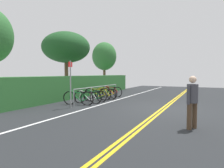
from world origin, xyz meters
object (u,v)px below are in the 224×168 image
object	(u,v)px
bicycle_2	(95,96)
tree_mid	(66,48)
bicycle_5	(108,93)
tree_far_right	(104,56)
bicycle_4	(105,94)
bicycle_0	(78,98)
bicycle_3	(97,94)
pedestrian	(192,99)
sign_post_near	(70,80)
bicycle_6	(112,92)
bicycle_1	(88,97)
bike_rack	(99,90)

from	to	relation	value
bicycle_2	tree_mid	distance (m)	5.13
tree_mid	bicycle_5	bearing A→B (deg)	-86.94
tree_far_right	bicycle_4	bearing A→B (deg)	-151.31
bicycle_0	bicycle_3	distance (m)	2.02
bicycle_5	bicycle_2	bearing A→B (deg)	-176.15
bicycle_0	bicycle_3	world-z (taller)	bicycle_3
bicycle_5	tree_far_right	bearing A→B (deg)	30.42
pedestrian	tree_mid	xyz separation A→B (m)	(5.44, 9.12, 2.68)
bicycle_2	sign_post_near	distance (m)	2.61
bicycle_4	bicycle_6	world-z (taller)	bicycle_6
bicycle_6	bicycle_2	bearing A→B (deg)	-175.38
bicycle_5	sign_post_near	xyz separation A→B (m)	(-4.36, -0.24, 1.04)
bicycle_6	sign_post_near	world-z (taller)	sign_post_near
bicycle_0	sign_post_near	size ratio (longest dim) A/B	0.77
bicycle_4	pedestrian	size ratio (longest dim) A/B	1.07
bicycle_1	bicycle_4	world-z (taller)	bicycle_4
sign_post_near	tree_mid	size ratio (longest dim) A/B	0.48
bike_rack	tree_mid	bearing A→B (deg)	71.23
bicycle_2	tree_mid	xyz separation A→B (m)	(1.78, 3.54, 3.25)
bicycle_2	bicycle_4	xyz separation A→B (m)	(1.23, -0.04, 0.02)
sign_post_near	tree_far_right	distance (m)	11.03
sign_post_near	tree_far_right	world-z (taller)	tree_far_right
bicycle_2	pedestrian	distance (m)	6.69
bike_rack	tree_far_right	bearing A→B (deg)	25.75
bicycle_0	bicycle_1	distance (m)	0.69
bicycle_0	tree_mid	world-z (taller)	tree_mid
bicycle_1	pedestrian	bearing A→B (deg)	-117.26
pedestrian	bicycle_0	bearing A→B (deg)	69.00
bike_rack	tree_far_right	size ratio (longest dim) A/B	1.05
bicycle_0	pedestrian	distance (m)	6.14
bicycle_0	pedestrian	bearing A→B (deg)	-111.00
pedestrian	sign_post_near	xyz separation A→B (m)	(1.26, 5.47, 0.46)
bicycle_1	bicycle_3	bearing A→B (deg)	6.31
bicycle_1	bicycle_5	world-z (taller)	bicycle_1
bicycle_3	bicycle_4	world-z (taller)	bicycle_3
bicycle_0	tree_far_right	xyz separation A→B (m)	(9.27, 3.43, 3.04)
tree_far_right	bicycle_3	bearing A→B (deg)	-154.74
bicycle_5	pedestrian	world-z (taller)	pedestrian
bicycle_2	bicycle_5	bearing A→B (deg)	3.85
bicycle_4	bicycle_6	bearing A→B (deg)	9.83
bicycle_2	pedestrian	world-z (taller)	pedestrian
bicycle_4	bicycle_0	bearing A→B (deg)	176.39
bicycle_0	bicycle_5	size ratio (longest dim) A/B	1.05
bicycle_3	bicycle_6	distance (m)	2.14
bike_rack	bicycle_4	size ratio (longest dim) A/B	3.00
tree_far_right	bike_rack	bearing A→B (deg)	-154.25
sign_post_near	bicycle_2	bearing A→B (deg)	2.52
bicycle_6	bike_rack	bearing A→B (deg)	-176.56
bicycle_6	tree_far_right	size ratio (longest dim) A/B	0.35
bike_rack	sign_post_near	distance (m)	3.09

